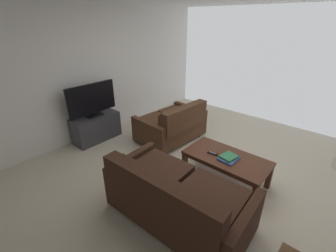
% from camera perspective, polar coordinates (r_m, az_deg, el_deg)
% --- Properties ---
extents(ground_plane, '(5.46, 5.74, 0.01)m').
position_cam_1_polar(ground_plane, '(3.75, 10.27, -12.43)').
color(ground_plane, beige).
extents(wall_right, '(0.12, 5.74, 2.57)m').
position_cam_1_polar(wall_right, '(5.01, -16.67, 12.99)').
color(wall_right, white).
rests_on(wall_right, ground).
extents(sofa_main, '(1.74, 0.96, 0.84)m').
position_cam_1_polar(sofa_main, '(2.78, 1.86, -17.75)').
color(sofa_main, black).
rests_on(sofa_main, ground).
extents(loveseat_near, '(0.97, 1.36, 0.81)m').
position_cam_1_polar(loveseat_near, '(4.56, 1.21, 0.40)').
color(loveseat_near, black).
rests_on(loveseat_near, ground).
extents(coffee_table, '(1.22, 0.63, 0.43)m').
position_cam_1_polar(coffee_table, '(3.50, 14.54, -8.40)').
color(coffee_table, '#4C2819').
rests_on(coffee_table, ground).
extents(tv_stand, '(0.44, 0.93, 0.53)m').
position_cam_1_polar(tv_stand, '(4.85, -17.71, -0.36)').
color(tv_stand, '#38383D').
rests_on(tv_stand, ground).
extents(flat_tv, '(0.20, 1.01, 0.65)m').
position_cam_1_polar(flat_tv, '(4.63, -18.69, 6.35)').
color(flat_tv, black).
rests_on(flat_tv, tv_stand).
extents(book_stack, '(0.24, 0.28, 0.06)m').
position_cam_1_polar(book_stack, '(3.40, 15.10, -7.77)').
color(book_stack, '#385693').
rests_on(book_stack, coffee_table).
extents(tv_remote, '(0.16, 0.06, 0.02)m').
position_cam_1_polar(tv_remote, '(3.48, 11.18, -6.80)').
color(tv_remote, black).
rests_on(tv_remote, coffee_table).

